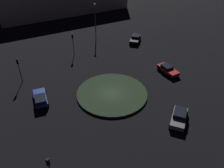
{
  "coord_description": "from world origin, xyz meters",
  "views": [
    {
      "loc": [
        -8.02,
        28.06,
        22.61
      ],
      "look_at": [
        0.0,
        0.0,
        1.96
      ],
      "focal_mm": 38.18,
      "sensor_mm": 36.0,
      "label": 1
    }
  ],
  "objects_px": {
    "car_grey": "(179,117)",
    "traffic_light_southeast": "(73,40)",
    "car_red": "(168,69)",
    "car_blue": "(40,98)",
    "streetlamp_southeast": "(95,16)",
    "traffic_light_north": "(49,167)",
    "traffic_light_east": "(19,66)",
    "car_black": "(135,39)"
  },
  "relations": [
    {
      "from": "car_grey",
      "to": "traffic_light_southeast",
      "type": "relative_size",
      "value": 1.0
    },
    {
      "from": "car_red",
      "to": "traffic_light_southeast",
      "type": "relative_size",
      "value": 0.96
    },
    {
      "from": "traffic_light_southeast",
      "to": "car_blue",
      "type": "bearing_deg",
      "value": -41.41
    },
    {
      "from": "car_blue",
      "to": "streetlamp_southeast",
      "type": "distance_m",
      "value": 24.09
    },
    {
      "from": "traffic_light_north",
      "to": "car_grey",
      "type": "bearing_deg",
      "value": -36.38
    },
    {
      "from": "car_red",
      "to": "streetlamp_southeast",
      "type": "relative_size",
      "value": 0.54
    },
    {
      "from": "car_red",
      "to": "traffic_light_east",
      "type": "height_order",
      "value": "traffic_light_east"
    },
    {
      "from": "traffic_light_north",
      "to": "car_black",
      "type": "bearing_deg",
      "value": 3.33
    },
    {
      "from": "car_blue",
      "to": "traffic_light_north",
      "type": "relative_size",
      "value": 1.02
    },
    {
      "from": "traffic_light_southeast",
      "to": "traffic_light_north",
      "type": "bearing_deg",
      "value": -26.94
    },
    {
      "from": "car_red",
      "to": "car_grey",
      "type": "height_order",
      "value": "car_grey"
    },
    {
      "from": "car_grey",
      "to": "streetlamp_southeast",
      "type": "relative_size",
      "value": 0.56
    },
    {
      "from": "car_grey",
      "to": "car_red",
      "type": "bearing_deg",
      "value": -162.51
    },
    {
      "from": "car_red",
      "to": "traffic_light_north",
      "type": "distance_m",
      "value": 26.78
    },
    {
      "from": "streetlamp_southeast",
      "to": "traffic_light_north",
      "type": "bearing_deg",
      "value": 102.24
    },
    {
      "from": "car_blue",
      "to": "car_grey",
      "type": "bearing_deg",
      "value": -121.73
    },
    {
      "from": "traffic_light_southeast",
      "to": "traffic_light_east",
      "type": "distance_m",
      "value": 12.1
    },
    {
      "from": "car_black",
      "to": "traffic_light_north",
      "type": "xyz_separation_m",
      "value": [
        1.28,
        35.81,
        2.3
      ]
    },
    {
      "from": "car_red",
      "to": "car_blue",
      "type": "height_order",
      "value": "car_blue"
    },
    {
      "from": "traffic_light_southeast",
      "to": "streetlamp_southeast",
      "type": "xyz_separation_m",
      "value": [
        -1.62,
        -8.55,
        1.99
      ]
    },
    {
      "from": "car_blue",
      "to": "car_black",
      "type": "height_order",
      "value": "car_black"
    },
    {
      "from": "car_black",
      "to": "car_blue",
      "type": "bearing_deg",
      "value": -21.82
    },
    {
      "from": "car_grey",
      "to": "car_black",
      "type": "bearing_deg",
      "value": -149.75
    },
    {
      "from": "car_grey",
      "to": "car_blue",
      "type": "relative_size",
      "value": 0.99
    },
    {
      "from": "car_blue",
      "to": "traffic_light_southeast",
      "type": "height_order",
      "value": "traffic_light_southeast"
    },
    {
      "from": "traffic_light_north",
      "to": "streetlamp_southeast",
      "type": "bearing_deg",
      "value": 17.62
    },
    {
      "from": "traffic_light_southeast",
      "to": "traffic_light_east",
      "type": "height_order",
      "value": "traffic_light_east"
    },
    {
      "from": "car_black",
      "to": "streetlamp_southeast",
      "type": "bearing_deg",
      "value": -87.66
    },
    {
      "from": "car_grey",
      "to": "streetlamp_southeast",
      "type": "bearing_deg",
      "value": -133.36
    },
    {
      "from": "car_blue",
      "to": "traffic_light_east",
      "type": "bearing_deg",
      "value": 19.3
    },
    {
      "from": "car_grey",
      "to": "car_black",
      "type": "height_order",
      "value": "car_grey"
    },
    {
      "from": "car_red",
      "to": "car_blue",
      "type": "bearing_deg",
      "value": -97.74
    },
    {
      "from": "car_red",
      "to": "car_grey",
      "type": "distance_m",
      "value": 12.13
    },
    {
      "from": "car_grey",
      "to": "car_black",
      "type": "relative_size",
      "value": 1.13
    },
    {
      "from": "traffic_light_north",
      "to": "traffic_light_east",
      "type": "distance_m",
      "value": 20.69
    },
    {
      "from": "car_grey",
      "to": "traffic_light_north",
      "type": "bearing_deg",
      "value": -36.37
    },
    {
      "from": "car_red",
      "to": "traffic_light_north",
      "type": "height_order",
      "value": "traffic_light_north"
    },
    {
      "from": "car_blue",
      "to": "traffic_light_north",
      "type": "distance_m",
      "value": 14.34
    },
    {
      "from": "car_grey",
      "to": "traffic_light_north",
      "type": "xyz_separation_m",
      "value": [
        11.76,
        13.18,
        2.3
      ]
    },
    {
      "from": "car_grey",
      "to": "streetlamp_southeast",
      "type": "xyz_separation_m",
      "value": [
        19.43,
        -22.15,
        4.32
      ]
    },
    {
      "from": "traffic_light_southeast",
      "to": "car_black",
      "type": "bearing_deg",
      "value": 84.44
    },
    {
      "from": "car_black",
      "to": "traffic_light_southeast",
      "type": "xyz_separation_m",
      "value": [
        10.57,
        9.03,
        2.34
      ]
    }
  ]
}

